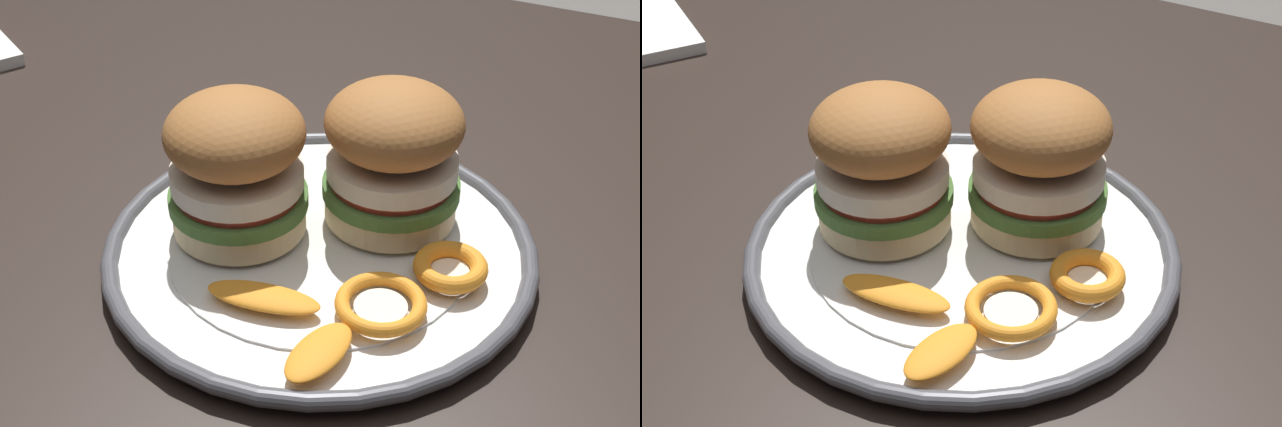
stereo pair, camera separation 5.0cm
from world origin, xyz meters
The scene contains 8 objects.
dining_table centered at (0.00, 0.00, 0.63)m, with size 1.23×1.03×0.72m.
dinner_plate centered at (-0.04, -0.01, 0.73)m, with size 0.30×0.30×0.02m.
sandwich_half_left centered at (0.01, 0.00, 0.79)m, with size 0.13×0.13×0.10m.
sandwich_half_right centered at (-0.07, -0.06, 0.79)m, with size 0.13×0.13×0.10m.
orange_peel_curled centered at (-0.11, 0.04, 0.75)m, with size 0.07×0.07×0.01m.
orange_peel_strip_long centered at (-0.04, 0.06, 0.75)m, with size 0.08×0.04×0.01m.
orange_peel_strip_short centered at (-0.09, 0.09, 0.75)m, with size 0.04×0.06×0.01m.
orange_peel_small_curl centered at (-0.13, -0.01, 0.75)m, with size 0.07×0.07×0.01m.
Camera 2 is at (-0.30, 0.42, 1.12)m, focal length 51.45 mm.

